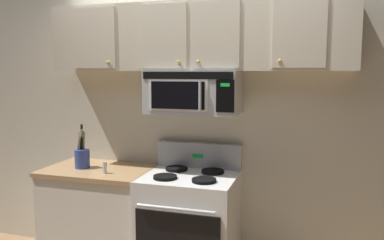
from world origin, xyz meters
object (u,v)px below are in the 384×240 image
(stove_range, at_px, (190,226))
(salt_shaker, at_px, (105,168))
(utensil_crock_blue, at_px, (82,157))
(over_range_microwave, at_px, (194,92))

(stove_range, distance_m, salt_shaker, 0.86)
(utensil_crock_blue, relative_size, salt_shaker, 4.00)
(stove_range, height_order, salt_shaker, stove_range)
(salt_shaker, bearing_deg, stove_range, 11.39)
(stove_range, height_order, over_range_microwave, over_range_microwave)
(utensil_crock_blue, xyz_separation_m, salt_shaker, (0.29, -0.11, -0.05))
(over_range_microwave, distance_m, utensil_crock_blue, 1.15)
(over_range_microwave, relative_size, salt_shaker, 7.83)
(stove_range, xyz_separation_m, over_range_microwave, (-0.00, 0.12, 1.11))
(salt_shaker, bearing_deg, utensil_crock_blue, 158.82)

